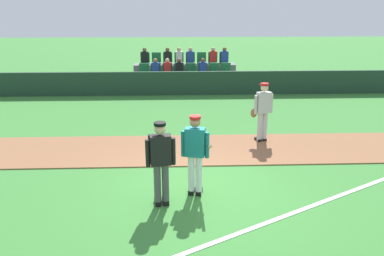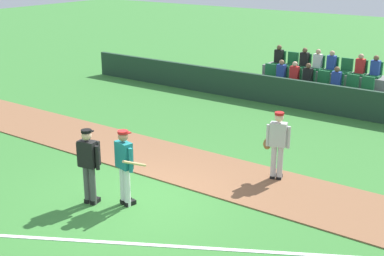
{
  "view_description": "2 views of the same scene",
  "coord_description": "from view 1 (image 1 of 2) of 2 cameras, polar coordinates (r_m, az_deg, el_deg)",
  "views": [
    {
      "loc": [
        -0.38,
        -7.58,
        3.89
      ],
      "look_at": [
        -0.04,
        0.98,
        1.09
      ],
      "focal_mm": 35.62,
      "sensor_mm": 36.0,
      "label": 1
    },
    {
      "loc": [
        7.4,
        -8.16,
        5.39
      ],
      "look_at": [
        0.25,
        1.88,
        1.29
      ],
      "focal_mm": 49.35,
      "sensor_mm": 36.0,
      "label": 2
    }
  ],
  "objects": [
    {
      "name": "stadium_bleachers",
      "position": [
        18.47,
        -1.07,
        7.64
      ],
      "size": [
        5.0,
        2.1,
        1.9
      ],
      "color": "slate",
      "rests_on": "ground"
    },
    {
      "name": "batter_teal_jersey",
      "position": [
        7.87,
        0.51,
        -3.69
      ],
      "size": [
        0.62,
        0.8,
        1.76
      ],
      "color": "white",
      "rests_on": "ground"
    },
    {
      "name": "foul_line_chalk",
      "position": [
        8.76,
        21.03,
        -9.53
      ],
      "size": [
        10.56,
        5.88,
        0.01
      ],
      "primitive_type": "cube",
      "rotation": [
        0.0,
        0.0,
        0.5
      ],
      "color": "white",
      "rests_on": "ground"
    },
    {
      "name": "umpire_home_plate",
      "position": [
        7.49,
        -4.72,
        -4.66
      ],
      "size": [
        0.58,
        0.35,
        1.76
      ],
      "color": "#4C4C4C",
      "rests_on": "ground"
    },
    {
      "name": "runner_grey_jersey",
      "position": [
        11.17,
        10.53,
        2.61
      ],
      "size": [
        0.67,
        0.38,
        1.76
      ],
      "color": "#B2B2B2",
      "rests_on": "ground"
    },
    {
      "name": "ground_plane",
      "position": [
        8.53,
        0.56,
        -9.02
      ],
      "size": [
        80.0,
        80.0,
        0.0
      ],
      "primitive_type": "plane",
      "color": "#387A33"
    },
    {
      "name": "infield_dirt_path",
      "position": [
        10.66,
        -0.05,
        -3.21
      ],
      "size": [
        28.0,
        2.34,
        0.03
      ],
      "primitive_type": "cube",
      "color": "brown",
      "rests_on": "ground"
    },
    {
      "name": "dugout_fence",
      "position": [
        17.04,
        -0.94,
        6.72
      ],
      "size": [
        20.0,
        0.16,
        1.05
      ],
      "primitive_type": "cube",
      "color": "#1E3828",
      "rests_on": "ground"
    }
  ]
}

